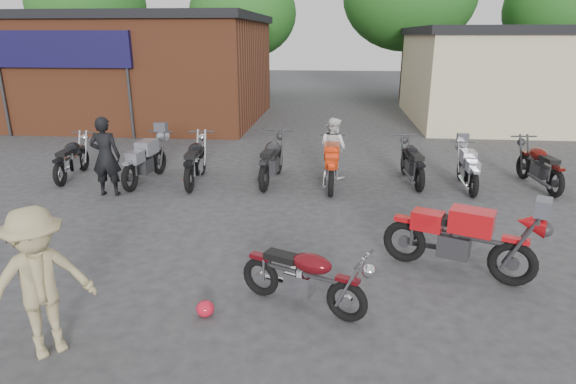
# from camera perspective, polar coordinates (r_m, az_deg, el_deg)

# --- Properties ---
(ground) EXTENTS (90.00, 90.00, 0.00)m
(ground) POSITION_cam_1_polar(r_m,az_deg,el_deg) (6.97, 2.31, -11.52)
(ground) COLOR #303032
(brick_building) EXTENTS (12.00, 8.00, 4.00)m
(brick_building) POSITION_cam_1_polar(r_m,az_deg,el_deg) (22.17, -19.71, 13.33)
(brick_building) COLOR brown
(brick_building) RESTS_ON ground
(stucco_building) EXTENTS (10.00, 8.00, 3.50)m
(stucco_building) POSITION_cam_1_polar(r_m,az_deg,el_deg) (22.65, 27.50, 11.82)
(stucco_building) COLOR #BEB588
(stucco_building) RESTS_ON ground
(tree_0) EXTENTS (6.56, 6.56, 8.20)m
(tree_0) POSITION_cam_1_polar(r_m,az_deg,el_deg) (31.51, -22.46, 17.99)
(tree_0) COLOR #134A16
(tree_0) RESTS_ON ground
(tree_1) EXTENTS (5.92, 5.92, 7.40)m
(tree_1) POSITION_cam_1_polar(r_m,az_deg,el_deg) (28.56, -5.29, 18.53)
(tree_1) COLOR #134A16
(tree_1) RESTS_ON ground
(tree_2) EXTENTS (7.04, 7.04, 8.80)m
(tree_2) POSITION_cam_1_polar(r_m,az_deg,el_deg) (28.31, 14.01, 19.52)
(tree_2) COLOR #134A16
(tree_2) RESTS_ON ground
(tree_3) EXTENTS (6.08, 6.08, 7.60)m
(tree_3) POSITION_cam_1_polar(r_m,az_deg,el_deg) (30.39, 29.67, 16.52)
(tree_3) COLOR #134A16
(tree_3) RESTS_ON ground
(vintage_motorcycle) EXTENTS (1.85, 1.25, 1.02)m
(vintage_motorcycle) POSITION_cam_1_polar(r_m,az_deg,el_deg) (6.31, 1.96, -9.59)
(vintage_motorcycle) COLOR #560A10
(vintage_motorcycle) RESTS_ON ground
(sportbike) EXTENTS (2.27, 1.53, 1.26)m
(sportbike) POSITION_cam_1_polar(r_m,az_deg,el_deg) (7.59, 19.80, -4.83)
(sportbike) COLOR red
(sportbike) RESTS_ON ground
(helmet) EXTENTS (0.29, 0.29, 0.21)m
(helmet) POSITION_cam_1_polar(r_m,az_deg,el_deg) (6.43, -9.79, -13.47)
(helmet) COLOR red
(helmet) RESTS_ON ground
(person_dark) EXTENTS (0.69, 0.48, 1.78)m
(person_dark) POSITION_cam_1_polar(r_m,az_deg,el_deg) (11.40, -20.80, 3.96)
(person_dark) COLOR black
(person_dark) RESTS_ON ground
(person_light) EXTENTS (0.94, 0.92, 1.52)m
(person_light) POSITION_cam_1_polar(r_m,az_deg,el_deg) (12.13, 5.36, 5.24)
(person_light) COLOR silver
(person_light) RESTS_ON ground
(person_tan) EXTENTS (1.26, 1.26, 1.75)m
(person_tan) POSITION_cam_1_polar(r_m,az_deg,el_deg) (5.97, -27.37, -9.58)
(person_tan) COLOR #9D8E61
(person_tan) RESTS_ON ground
(row_bike_0) EXTENTS (0.85, 1.99, 1.12)m
(row_bike_0) POSITION_cam_1_polar(r_m,az_deg,el_deg) (13.24, -24.27, 3.89)
(row_bike_0) COLOR black
(row_bike_0) RESTS_ON ground
(row_bike_1) EXTENTS (0.88, 2.14, 1.21)m
(row_bike_1) POSITION_cam_1_polar(r_m,az_deg,el_deg) (12.22, -16.55, 3.89)
(row_bike_1) COLOR gray
(row_bike_1) RESTS_ON ground
(row_bike_2) EXTENTS (0.87, 2.15, 1.22)m
(row_bike_2) POSITION_cam_1_polar(r_m,az_deg,el_deg) (11.87, -10.92, 3.94)
(row_bike_2) COLOR black
(row_bike_2) RESTS_ON ground
(row_bike_3) EXTENTS (0.89, 2.20, 1.25)m
(row_bike_3) POSITION_cam_1_polar(r_m,az_deg,el_deg) (11.71, -1.93, 4.14)
(row_bike_3) COLOR #242326
(row_bike_3) RESTS_ON ground
(row_bike_4) EXTENTS (0.71, 2.08, 1.20)m
(row_bike_4) POSITION_cam_1_polar(r_m,az_deg,el_deg) (11.40, 5.17, 3.58)
(row_bike_4) COLOR #B12E0E
(row_bike_4) RESTS_ON ground
(row_bike_5) EXTENTS (0.84, 2.03, 1.15)m
(row_bike_5) POSITION_cam_1_polar(r_m,az_deg,el_deg) (12.04, 14.53, 3.71)
(row_bike_5) COLOR black
(row_bike_5) RESTS_ON ground
(row_bike_6) EXTENTS (0.66, 1.85, 1.06)m
(row_bike_6) POSITION_cam_1_polar(r_m,az_deg,el_deg) (11.98, 20.55, 2.85)
(row_bike_6) COLOR gray
(row_bike_6) RESTS_ON ground
(row_bike_7) EXTENTS (0.89, 2.08, 1.17)m
(row_bike_7) POSITION_cam_1_polar(r_m,az_deg,el_deg) (12.76, 27.65, 3.06)
(row_bike_7) COLOR #4B0D09
(row_bike_7) RESTS_ON ground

